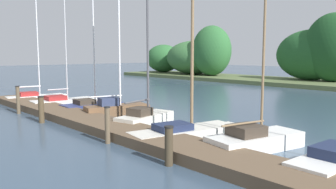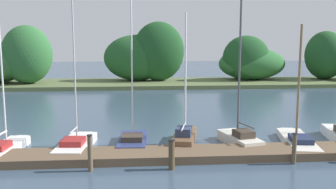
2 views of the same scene
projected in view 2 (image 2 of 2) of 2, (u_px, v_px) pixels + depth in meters
dock_pier at (227, 153)px, 16.19m from camera, size 22.36×1.80×0.35m
far_shore at (165, 63)px, 41.13m from camera, size 57.53×8.00×6.87m
sailboat_0 at (5, 146)px, 16.68m from camera, size 1.33×3.88×7.73m
sailboat_1 at (76, 143)px, 17.36m from camera, size 1.59×3.93×7.94m
sailboat_2 at (133, 139)px, 17.95m from camera, size 1.44×3.42×7.32m
sailboat_3 at (185, 136)px, 18.07m from camera, size 1.59×3.30×6.24m
sailboat_4 at (239, 136)px, 18.02m from camera, size 1.66×3.16×8.13m
sailboat_5 at (297, 139)px, 17.99m from camera, size 1.91×4.57×5.71m
mooring_piling_1 at (90, 153)px, 14.42m from camera, size 0.21×0.21×1.44m
mooring_piling_2 at (172, 154)px, 14.62m from camera, size 0.28×0.28×1.20m
mooring_piling_3 at (294, 148)px, 15.27m from camera, size 0.21×0.21×1.28m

